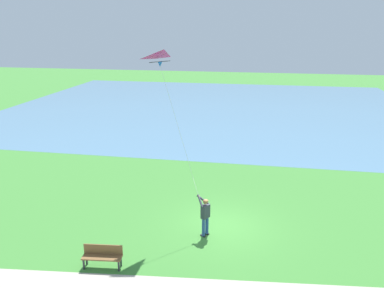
# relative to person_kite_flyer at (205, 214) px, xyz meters

# --- Properties ---
(ground_plane) EXTENTS (120.00, 120.00, 0.00)m
(ground_plane) POSITION_rel_person_kite_flyer_xyz_m (0.90, -0.68, -1.05)
(ground_plane) COLOR #3D7F33
(lake_water) EXTENTS (36.00, 44.00, 0.01)m
(lake_water) POSITION_rel_person_kite_flyer_xyz_m (27.35, 3.32, -1.04)
(lake_water) COLOR teal
(lake_water) RESTS_ON ground
(person_kite_flyer) EXTENTS (0.53, 0.62, 1.83)m
(person_kite_flyer) POSITION_rel_person_kite_flyer_xyz_m (0.00, 0.00, 0.00)
(person_kite_flyer) COLOR #232328
(person_kite_flyer) RESTS_ON ground
(flying_kite) EXTENTS (1.65, 2.26, 6.00)m
(flying_kite) POSITION_rel_person_kite_flyer_xyz_m (1.17, 1.99, 6.37)
(flying_kite) COLOR #E02D9E
(park_bench_near_walkway) EXTENTS (0.59, 1.54, 0.88)m
(park_bench_near_walkway) POSITION_rel_person_kite_flyer_xyz_m (-2.97, 3.47, -0.54)
(park_bench_near_walkway) COLOR brown
(park_bench_near_walkway) RESTS_ON ground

